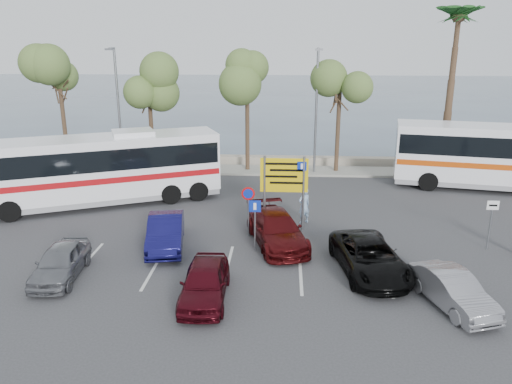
# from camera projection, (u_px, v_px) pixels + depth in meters

# --- Properties ---
(ground) EXTENTS (120.00, 120.00, 0.00)m
(ground) POSITION_uv_depth(u_px,v_px,m) (259.00, 258.00, 20.68)
(ground) COLOR #353538
(ground) RESTS_ON ground
(kerb_strip) EXTENTS (44.00, 2.40, 0.15)m
(kerb_strip) POSITION_uv_depth(u_px,v_px,m) (269.00, 170.00, 34.01)
(kerb_strip) COLOR gray
(kerb_strip) RESTS_ON ground
(seawall) EXTENTS (48.00, 0.80, 0.60)m
(seawall) POSITION_uv_depth(u_px,v_px,m) (270.00, 160.00, 35.85)
(seawall) COLOR gray
(seawall) RESTS_ON ground
(sea) EXTENTS (140.00, 140.00, 0.00)m
(sea) POSITION_uv_depth(u_px,v_px,m) (279.00, 96.00, 77.89)
(sea) COLOR #39485C
(sea) RESTS_ON ground
(tree_far_left) EXTENTS (3.20, 3.20, 7.60)m
(tree_far_left) POSITION_uv_depth(u_px,v_px,m) (59.00, 76.00, 32.93)
(tree_far_left) COLOR #382619
(tree_far_left) RESTS_ON kerb_strip
(tree_left) EXTENTS (3.20, 3.20, 7.20)m
(tree_left) POSITION_uv_depth(u_px,v_px,m) (148.00, 81.00, 32.69)
(tree_left) COLOR #382619
(tree_left) RESTS_ON kerb_strip
(tree_mid) EXTENTS (3.20, 3.20, 8.00)m
(tree_mid) POSITION_uv_depth(u_px,v_px,m) (247.00, 71.00, 32.14)
(tree_mid) COLOR #382619
(tree_mid) RESTS_ON kerb_strip
(tree_right) EXTENTS (3.20, 3.20, 7.40)m
(tree_right) POSITION_uv_depth(u_px,v_px,m) (340.00, 80.00, 31.95)
(tree_right) COLOR #382619
(tree_right) RESTS_ON kerb_strip
(palm_tree) EXTENTS (4.80, 4.80, 11.20)m
(palm_tree) POSITION_uv_depth(u_px,v_px,m) (459.00, 18.00, 30.47)
(palm_tree) COLOR #382619
(palm_tree) RESTS_ON kerb_strip
(street_lamp_left) EXTENTS (0.45, 1.15, 8.01)m
(street_lamp_left) POSITION_uv_depth(u_px,v_px,m) (118.00, 103.00, 32.76)
(street_lamp_left) COLOR slate
(street_lamp_left) RESTS_ON kerb_strip
(street_lamp_right) EXTENTS (0.45, 1.15, 8.01)m
(street_lamp_right) POSITION_uv_depth(u_px,v_px,m) (316.00, 105.00, 32.04)
(street_lamp_right) COLOR slate
(street_lamp_right) RESTS_ON kerb_strip
(direction_sign) EXTENTS (2.20, 0.12, 3.60)m
(direction_sign) POSITION_uv_depth(u_px,v_px,m) (284.00, 181.00, 22.95)
(direction_sign) COLOR slate
(direction_sign) RESTS_ON ground
(sign_no_stop) EXTENTS (0.60, 0.08, 2.35)m
(sign_no_stop) POSITION_uv_depth(u_px,v_px,m) (248.00, 203.00, 22.52)
(sign_no_stop) COLOR slate
(sign_no_stop) RESTS_ON ground
(sign_parking) EXTENTS (0.50, 0.07, 2.25)m
(sign_parking) POSITION_uv_depth(u_px,v_px,m) (255.00, 218.00, 21.01)
(sign_parking) COLOR slate
(sign_parking) RESTS_ON ground
(sign_taxi) EXTENTS (0.50, 0.07, 2.20)m
(sign_taxi) POSITION_uv_depth(u_px,v_px,m) (491.00, 218.00, 21.14)
(sign_taxi) COLOR slate
(sign_taxi) RESTS_ON ground
(lane_markings) EXTENTS (12.02, 4.20, 0.01)m
(lane_markings) POSITION_uv_depth(u_px,v_px,m) (229.00, 268.00, 19.79)
(lane_markings) COLOR silver
(lane_markings) RESTS_ON ground
(coach_bus_left) EXTENTS (12.75, 7.61, 3.97)m
(coach_bus_left) POSITION_uv_depth(u_px,v_px,m) (99.00, 172.00, 26.83)
(coach_bus_left) COLOR white
(coach_bus_left) RESTS_ON ground
(coach_bus_right) EXTENTS (13.41, 5.20, 4.09)m
(coach_bus_right) POSITION_uv_depth(u_px,v_px,m) (511.00, 159.00, 29.34)
(coach_bus_right) COLOR white
(coach_bus_right) RESTS_ON ground
(car_silver_a) EXTENTS (1.79, 3.83, 1.27)m
(car_silver_a) POSITION_uv_depth(u_px,v_px,m) (60.00, 262.00, 18.83)
(car_silver_a) COLOR slate
(car_silver_a) RESTS_ON ground
(car_blue) EXTENTS (2.14, 4.38, 1.38)m
(car_blue) POSITION_uv_depth(u_px,v_px,m) (166.00, 232.00, 21.59)
(car_blue) COLOR #100F48
(car_blue) RESTS_ON ground
(car_maroon) EXTENTS (3.25, 5.21, 1.41)m
(car_maroon) POSITION_uv_depth(u_px,v_px,m) (277.00, 229.00, 21.86)
(car_maroon) COLOR #490C0E
(car_maroon) RESTS_ON ground
(car_red) EXTENTS (1.66, 3.91, 1.32)m
(car_red) POSITION_uv_depth(u_px,v_px,m) (205.00, 282.00, 17.24)
(car_red) COLOR #3F0911
(car_red) RESTS_ON ground
(suv_black) EXTENTS (2.96, 5.08, 1.33)m
(suv_black) POSITION_uv_depth(u_px,v_px,m) (369.00, 257.00, 19.18)
(suv_black) COLOR black
(suv_black) RESTS_ON ground
(car_silver_b) EXTENTS (2.37, 3.91, 1.22)m
(car_silver_b) POSITION_uv_depth(u_px,v_px,m) (453.00, 290.00, 16.79)
(car_silver_b) COLOR gray
(car_silver_b) RESTS_ON ground
(pedestrian_near) EXTENTS (0.78, 0.72, 1.80)m
(pedestrian_near) POSITION_uv_depth(u_px,v_px,m) (304.00, 205.00, 24.36)
(pedestrian_near) COLOR #85A1C1
(pedestrian_near) RESTS_ON ground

